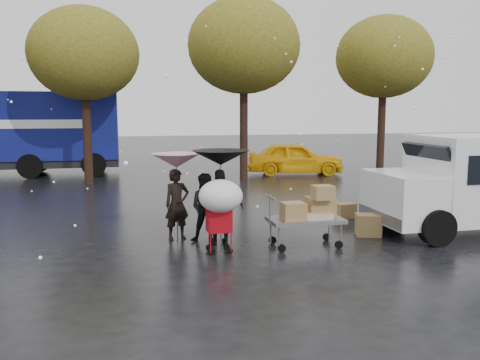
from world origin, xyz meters
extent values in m
plane|color=black|center=(0.00, 0.00, 0.00)|extent=(90.00, 90.00, 0.00)
imported|color=black|center=(-1.10, 0.98, 0.76)|extent=(0.63, 0.50, 1.52)
imported|color=black|center=(-0.52, 0.58, 0.73)|extent=(0.84, 0.73, 1.46)
imported|color=black|center=(-0.27, 0.33, 0.79)|extent=(0.94, 0.42, 1.57)
cylinder|color=#4C4C4C|center=(-1.10, 0.98, 0.85)|extent=(0.02, 0.02, 1.70)
cone|color=#EB6189|center=(-1.10, 0.98, 1.70)|extent=(1.05, 1.05, 0.30)
sphere|color=#4C4C4C|center=(-1.10, 0.98, 1.73)|extent=(0.06, 0.06, 0.06)
cylinder|color=#4C4C4C|center=(-0.27, 0.33, 0.90)|extent=(0.02, 0.02, 1.81)
cone|color=black|center=(-0.27, 0.33, 1.81)|extent=(1.18, 1.18, 0.30)
sphere|color=#4C4C4C|center=(-0.27, 0.33, 1.84)|extent=(0.06, 0.06, 0.06)
cube|color=slate|center=(1.38, -0.20, 0.55)|extent=(1.50, 0.80, 0.08)
cylinder|color=slate|center=(0.63, -0.20, 0.80)|extent=(0.04, 0.04, 0.60)
cube|color=brown|center=(1.73, -0.10, 0.79)|extent=(0.55, 0.45, 0.40)
cube|color=brown|center=(1.08, -0.30, 0.77)|extent=(0.45, 0.40, 0.35)
cube|color=brown|center=(1.68, -0.35, 1.13)|extent=(0.40, 0.35, 0.28)
cube|color=tan|center=(1.43, -0.20, 0.65)|extent=(0.90, 0.55, 0.12)
cylinder|color=black|center=(0.78, -0.52, 0.08)|extent=(0.16, 0.05, 0.16)
cylinder|color=black|center=(0.78, 0.12, 0.08)|extent=(0.16, 0.05, 0.16)
cylinder|color=black|center=(1.98, -0.52, 0.08)|extent=(0.16, 0.05, 0.16)
cylinder|color=black|center=(1.98, 0.12, 0.08)|extent=(0.16, 0.05, 0.16)
cube|color=#B10A15|center=(-0.41, -0.24, 0.65)|extent=(0.47, 0.41, 0.45)
cylinder|color=#B10A15|center=(-0.41, -0.43, 1.02)|extent=(0.42, 0.02, 0.02)
cylinder|color=#4C4C4C|center=(-0.41, -0.43, 0.95)|extent=(0.02, 0.02, 0.60)
ellipsoid|color=white|center=(-0.41, -0.43, 1.15)|extent=(0.84, 0.84, 0.63)
cylinder|color=black|center=(-0.59, -0.40, 0.06)|extent=(0.12, 0.04, 0.12)
cylinder|color=black|center=(-0.59, -0.08, 0.06)|extent=(0.12, 0.04, 0.12)
cylinder|color=black|center=(-0.23, -0.40, 0.06)|extent=(0.12, 0.04, 0.12)
cylinder|color=black|center=(-0.23, -0.08, 0.06)|extent=(0.12, 0.04, 0.12)
cube|color=white|center=(3.83, 0.19, 0.85)|extent=(1.20, 1.95, 1.10)
cube|color=black|center=(4.38, 0.19, 1.70)|extent=(0.37, 1.70, 0.67)
cube|color=slate|center=(3.28, 0.19, 0.45)|extent=(0.12, 1.90, 0.25)
cylinder|color=black|center=(4.03, -0.76, 0.38)|extent=(0.76, 0.28, 0.76)
cylinder|color=black|center=(4.03, 1.14, 0.38)|extent=(0.76, 0.28, 0.76)
cube|color=navy|center=(-5.42, 13.21, 2.10)|extent=(6.00, 2.50, 2.80)
cube|color=black|center=(-6.42, 13.21, 0.55)|extent=(8.00, 2.30, 0.35)
cube|color=white|center=(-5.42, 11.95, 2.20)|extent=(3.50, 0.03, 0.35)
cylinder|color=black|center=(-3.42, 12.06, 0.50)|extent=(1.00, 0.30, 1.00)
cylinder|color=black|center=(-3.42, 14.36, 0.50)|extent=(1.00, 0.30, 1.00)
cube|color=brown|center=(3.06, 0.34, 0.24)|extent=(0.64, 0.57, 0.48)
cube|color=brown|center=(3.34, 2.20, 0.19)|extent=(0.55, 0.46, 0.38)
imported|color=#FCB80D|center=(4.98, 10.92, 0.70)|extent=(4.37, 2.49, 1.40)
cylinder|color=black|center=(-3.50, 10.00, 2.24)|extent=(0.32, 0.32, 4.48)
ellipsoid|color=#435117|center=(-3.50, 10.00, 4.80)|extent=(4.00, 4.00, 3.40)
cylinder|color=black|center=(2.50, 10.00, 2.45)|extent=(0.32, 0.32, 4.90)
ellipsoid|color=#435117|center=(2.50, 10.00, 5.25)|extent=(4.40, 4.40, 3.74)
cylinder|color=black|center=(8.50, 10.00, 2.31)|extent=(0.32, 0.32, 4.62)
ellipsoid|color=#435117|center=(8.50, 10.00, 4.95)|extent=(4.00, 4.00, 3.40)
camera|label=1|loc=(-2.16, -9.75, 2.77)|focal=38.00mm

